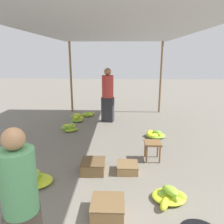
{
  "coord_description": "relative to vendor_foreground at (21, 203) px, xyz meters",
  "views": [
    {
      "loc": [
        0.17,
        -1.19,
        2.15
      ],
      "look_at": [
        0.0,
        3.52,
        0.94
      ],
      "focal_mm": 35.0,
      "sensor_mm": 36.0,
      "label": 1
    }
  ],
  "objects": [
    {
      "name": "vendor_foreground",
      "position": [
        0.0,
        0.0,
        0.0
      ],
      "size": [
        0.44,
        0.44,
        1.55
      ],
      "color": "#4C4238",
      "rests_on": "ground"
    },
    {
      "name": "banana_pile_left_1",
      "position": [
        -0.26,
        5.98,
        -0.74
      ],
      "size": [
        0.47,
        0.5,
        0.16
      ],
      "color": "#88BB34",
      "rests_on": "ground"
    },
    {
      "name": "banana_pile_right_1",
      "position": [
        1.7,
        1.2,
        -0.73
      ],
      "size": [
        0.56,
        0.59,
        0.23
      ],
      "color": "#87BA34",
      "rests_on": "ground"
    },
    {
      "name": "crate_near",
      "position": [
        0.77,
        0.86,
        -0.7
      ],
      "size": [
        0.46,
        0.46,
        0.21
      ],
      "color": "olive",
      "rests_on": "ground"
    },
    {
      "name": "crate_mid",
      "position": [
        0.43,
        2.0,
        -0.69
      ],
      "size": [
        0.45,
        0.45,
        0.23
      ],
      "color": "brown",
      "rests_on": "ground"
    },
    {
      "name": "canopy_post_back_left",
      "position": [
        -0.97,
        6.66,
        0.53
      ],
      "size": [
        0.08,
        0.08,
        2.68
      ],
      "primitive_type": "cylinder",
      "color": "olive",
      "rests_on": "ground"
    },
    {
      "name": "banana_pile_left_2",
      "position": [
        -0.52,
        5.27,
        -0.69
      ],
      "size": [
        0.46,
        0.47,
        0.27
      ],
      "color": "yellow",
      "rests_on": "ground"
    },
    {
      "name": "canopy_post_back_right",
      "position": [
        2.47,
        6.66,
        0.53
      ],
      "size": [
        0.08,
        0.08,
        2.68
      ],
      "primitive_type": "cylinder",
      "color": "olive",
      "rests_on": "ground"
    },
    {
      "name": "shopper_walking_mid",
      "position": [
        0.52,
        5.34,
        0.12
      ],
      "size": [
        0.46,
        0.46,
        1.78
      ],
      "color": "#2D2D33",
      "rests_on": "ground"
    },
    {
      "name": "banana_pile_right_0",
      "position": [
        1.89,
        3.9,
        -0.74
      ],
      "size": [
        0.55,
        0.48,
        0.18
      ],
      "color": "#CCD628",
      "rests_on": "ground"
    },
    {
      "name": "stool",
      "position": [
        1.62,
        2.54,
        -0.48
      ],
      "size": [
        0.34,
        0.34,
        0.4
      ],
      "color": "brown",
      "rests_on": "ground"
    },
    {
      "name": "banana_pile_left_3",
      "position": [
        -0.55,
        1.58,
        -0.73
      ],
      "size": [
        0.65,
        0.58,
        0.26
      ],
      "color": "#B8CE2B",
      "rests_on": "ground"
    },
    {
      "name": "canopy_tarp",
      "position": [
        0.75,
        3.2,
        1.89
      ],
      "size": [
        3.84,
        7.32,
        0.04
      ],
      "primitive_type": "cube",
      "color": "#B2B2B7",
      "rests_on": "canopy_post_front_left"
    },
    {
      "name": "banana_pile_left_0",
      "position": [
        -0.54,
        4.29,
        -0.69
      ],
      "size": [
        0.52,
        0.43,
        0.24
      ],
      "color": "#7FB735",
      "rests_on": "ground"
    },
    {
      "name": "crate_far",
      "position": [
        1.08,
        2.03,
        -0.72
      ],
      "size": [
        0.4,
        0.4,
        0.17
      ],
      "color": "#9E7A4C",
      "rests_on": "ground"
    }
  ]
}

